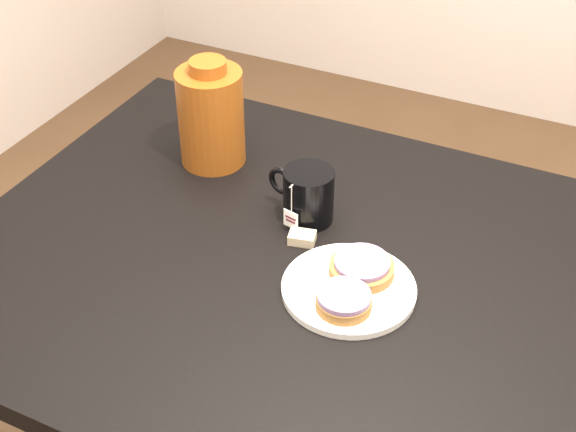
{
  "coord_description": "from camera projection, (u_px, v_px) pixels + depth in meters",
  "views": [
    {
      "loc": [
        0.3,
        -0.92,
        1.62
      ],
      "look_at": [
        -0.16,
        0.03,
        0.81
      ],
      "focal_mm": 50.0,
      "sensor_mm": 36.0,
      "label": 1
    }
  ],
  "objects": [
    {
      "name": "table",
      "position": [
        366.0,
        320.0,
        1.34
      ],
      "size": [
        1.4,
        0.9,
        0.75
      ],
      "color": "black",
      "rests_on": "ground_plane"
    },
    {
      "name": "plate",
      "position": [
        349.0,
        288.0,
        1.27
      ],
      "size": [
        0.21,
        0.21,
        0.02
      ],
      "color": "white",
      "rests_on": "table"
    },
    {
      "name": "bagel_back",
      "position": [
        362.0,
        267.0,
        1.28
      ],
      "size": [
        0.14,
        0.14,
        0.03
      ],
      "color": "brown",
      "rests_on": "plate"
    },
    {
      "name": "bagel_front",
      "position": [
        344.0,
        300.0,
        1.22
      ],
      "size": [
        0.09,
        0.09,
        0.03
      ],
      "color": "brown",
      "rests_on": "plate"
    },
    {
      "name": "mug",
      "position": [
        307.0,
        195.0,
        1.4
      ],
      "size": [
        0.14,
        0.11,
        0.1
      ],
      "rotation": [
        0.0,
        0.0,
        -0.21
      ],
      "color": "black",
      "rests_on": "table"
    },
    {
      "name": "teabag_pouch",
      "position": [
        302.0,
        238.0,
        1.37
      ],
      "size": [
        0.05,
        0.04,
        0.02
      ],
      "primitive_type": "cube",
      "rotation": [
        0.0,
        0.0,
        0.23
      ],
      "color": "#C6B793",
      "rests_on": "table"
    },
    {
      "name": "bagel_package",
      "position": [
        211.0,
        116.0,
        1.52
      ],
      "size": [
        0.15,
        0.15,
        0.21
      ],
      "rotation": [
        0.0,
        0.0,
        -0.19
      ],
      "color": "#5F2A0C",
      "rests_on": "table"
    }
  ]
}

